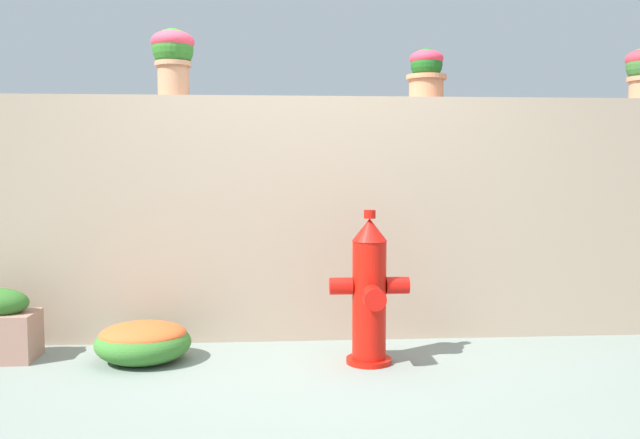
% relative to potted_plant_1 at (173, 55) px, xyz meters
% --- Properties ---
extents(ground_plane, '(24.00, 24.00, 0.00)m').
position_rel_potted_plant_1_xyz_m(ground_plane, '(0.85, -1.05, -1.90)').
color(ground_plane, gray).
extents(stone_wall, '(5.55, 0.31, 1.62)m').
position_rel_potted_plant_1_xyz_m(stone_wall, '(0.85, -0.02, -1.09)').
color(stone_wall, tan).
rests_on(stone_wall, ground).
extents(potted_plant_1, '(0.29, 0.29, 0.45)m').
position_rel_potted_plant_1_xyz_m(potted_plant_1, '(0.00, 0.00, 0.00)').
color(potted_plant_1, tan).
rests_on(potted_plant_1, stone_wall).
extents(potted_plant_2, '(0.27, 0.27, 0.34)m').
position_rel_potted_plant_1_xyz_m(potted_plant_2, '(1.71, 0.01, -0.09)').
color(potted_plant_2, '#C17450').
rests_on(potted_plant_2, stone_wall).
extents(fire_hydrant, '(0.47, 0.38, 0.91)m').
position_rel_potted_plant_1_xyz_m(fire_hydrant, '(1.22, -0.70, -1.48)').
color(fire_hydrant, red).
rests_on(fire_hydrant, ground).
extents(flower_bush_left, '(0.57, 0.51, 0.25)m').
position_rel_potted_plant_1_xyz_m(flower_bush_left, '(-0.12, -0.57, -1.78)').
color(flower_bush_left, '#38772C').
rests_on(flower_bush_left, ground).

